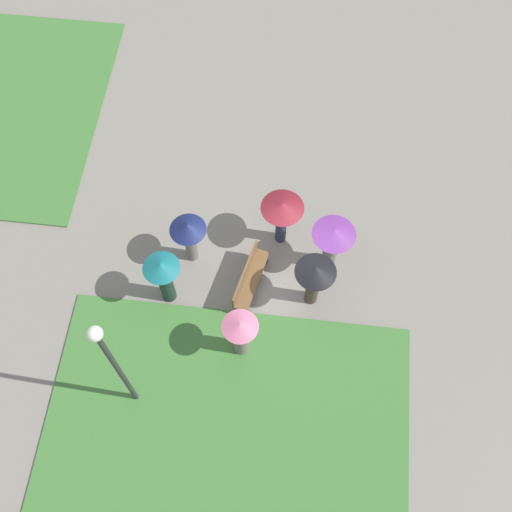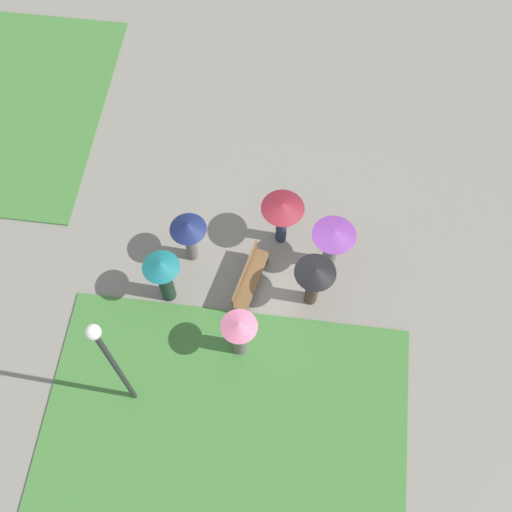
{
  "view_description": "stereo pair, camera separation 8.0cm",
  "coord_description": "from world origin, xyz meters",
  "px_view_note": "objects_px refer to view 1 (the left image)",
  "views": [
    {
      "loc": [
        -7.65,
        -0.14,
        16.0
      ],
      "look_at": [
        0.07,
        0.74,
        0.67
      ],
      "focal_mm": 45.0,
      "sensor_mm": 36.0,
      "label": 1
    },
    {
      "loc": [
        -7.64,
        -0.22,
        16.0
      ],
      "look_at": [
        0.07,
        0.74,
        0.67
      ],
      "focal_mm": 45.0,
      "sensor_mm": 36.0,
      "label": 2
    }
  ],
  "objects_px": {
    "crowd_person_purple": "(333,240)",
    "crowd_person_pink": "(241,334)",
    "crowd_person_maroon": "(282,212)",
    "crowd_person_navy": "(189,233)",
    "lamp_post": "(112,360)",
    "crowd_person_black": "(315,277)",
    "park_bench": "(249,278)",
    "crowd_person_teal": "(164,276)"
  },
  "relations": [
    {
      "from": "lamp_post",
      "to": "crowd_person_pink",
      "type": "bearing_deg",
      "value": -57.31
    },
    {
      "from": "crowd_person_pink",
      "to": "crowd_person_purple",
      "type": "bearing_deg",
      "value": 119.54
    },
    {
      "from": "crowd_person_pink",
      "to": "crowd_person_maroon",
      "type": "height_order",
      "value": "crowd_person_maroon"
    },
    {
      "from": "park_bench",
      "to": "crowd_person_teal",
      "type": "distance_m",
      "value": 2.31
    },
    {
      "from": "lamp_post",
      "to": "crowd_person_teal",
      "type": "height_order",
      "value": "lamp_post"
    },
    {
      "from": "crowd_person_purple",
      "to": "crowd_person_teal",
      "type": "xyz_separation_m",
      "value": [
        -1.49,
        4.2,
        -0.09
      ]
    },
    {
      "from": "park_bench",
      "to": "crowd_person_navy",
      "type": "bearing_deg",
      "value": 79.44
    },
    {
      "from": "lamp_post",
      "to": "crowd_person_teal",
      "type": "bearing_deg",
      "value": -6.77
    },
    {
      "from": "lamp_post",
      "to": "crowd_person_purple",
      "type": "relative_size",
      "value": 2.59
    },
    {
      "from": "crowd_person_pink",
      "to": "crowd_person_navy",
      "type": "distance_m",
      "value": 3.05
    },
    {
      "from": "lamp_post",
      "to": "crowd_person_pink",
      "type": "relative_size",
      "value": 2.66
    },
    {
      "from": "crowd_person_purple",
      "to": "crowd_person_teal",
      "type": "bearing_deg",
      "value": 139.63
    },
    {
      "from": "crowd_person_maroon",
      "to": "lamp_post",
      "type": "bearing_deg",
      "value": -67.33
    },
    {
      "from": "park_bench",
      "to": "crowd_person_purple",
      "type": "bearing_deg",
      "value": -53.37
    },
    {
      "from": "crowd_person_black",
      "to": "crowd_person_teal",
      "type": "xyz_separation_m",
      "value": [
        -0.35,
        3.81,
        -0.11
      ]
    },
    {
      "from": "crowd_person_black",
      "to": "lamp_post",
      "type": "bearing_deg",
      "value": 109.34
    },
    {
      "from": "lamp_post",
      "to": "crowd_person_maroon",
      "type": "bearing_deg",
      "value": -32.4
    },
    {
      "from": "crowd_person_purple",
      "to": "crowd_person_navy",
      "type": "distance_m",
      "value": 3.76
    },
    {
      "from": "park_bench",
      "to": "crowd_person_pink",
      "type": "height_order",
      "value": "crowd_person_pink"
    },
    {
      "from": "crowd_person_navy",
      "to": "crowd_person_maroon",
      "type": "xyz_separation_m",
      "value": [
        0.85,
        -2.37,
        0.11
      ]
    },
    {
      "from": "crowd_person_maroon",
      "to": "crowd_person_navy",
      "type": "bearing_deg",
      "value": -105.21
    },
    {
      "from": "crowd_person_pink",
      "to": "crowd_person_teal",
      "type": "xyz_separation_m",
      "value": [
        1.27,
        2.12,
        0.12
      ]
    },
    {
      "from": "park_bench",
      "to": "lamp_post",
      "type": "xyz_separation_m",
      "value": [
        -3.41,
        2.44,
        2.6
      ]
    },
    {
      "from": "park_bench",
      "to": "lamp_post",
      "type": "distance_m",
      "value": 4.93
    },
    {
      "from": "crowd_person_purple",
      "to": "crowd_person_pink",
      "type": "xyz_separation_m",
      "value": [
        -2.76,
        2.08,
        -0.2
      ]
    },
    {
      "from": "crowd_person_navy",
      "to": "crowd_person_purple",
      "type": "bearing_deg",
      "value": 52.38
    },
    {
      "from": "crowd_person_teal",
      "to": "park_bench",
      "type": "bearing_deg",
      "value": 153.92
    },
    {
      "from": "crowd_person_black",
      "to": "crowd_person_maroon",
      "type": "distance_m",
      "value": 2.02
    },
    {
      "from": "crowd_person_black",
      "to": "crowd_person_pink",
      "type": "bearing_deg",
      "value": 115.65
    },
    {
      "from": "crowd_person_pink",
      "to": "crowd_person_maroon",
      "type": "xyz_separation_m",
      "value": [
        3.39,
        -0.69,
        0.31
      ]
    },
    {
      "from": "crowd_person_pink",
      "to": "crowd_person_teal",
      "type": "relative_size",
      "value": 0.94
    },
    {
      "from": "lamp_post",
      "to": "crowd_person_navy",
      "type": "bearing_deg",
      "value": -10.75
    },
    {
      "from": "lamp_post",
      "to": "crowd_person_navy",
      "type": "height_order",
      "value": "lamp_post"
    },
    {
      "from": "crowd_person_black",
      "to": "crowd_person_maroon",
      "type": "xyz_separation_m",
      "value": [
        1.76,
        1.0,
        0.08
      ]
    },
    {
      "from": "crowd_person_navy",
      "to": "crowd_person_teal",
      "type": "height_order",
      "value": "crowd_person_teal"
    },
    {
      "from": "crowd_person_teal",
      "to": "crowd_person_maroon",
      "type": "height_order",
      "value": "crowd_person_teal"
    },
    {
      "from": "lamp_post",
      "to": "crowd_person_black",
      "type": "relative_size",
      "value": 2.56
    },
    {
      "from": "crowd_person_maroon",
      "to": "crowd_person_pink",
      "type": "bearing_deg",
      "value": -46.41
    },
    {
      "from": "lamp_post",
      "to": "crowd_person_black",
      "type": "height_order",
      "value": "lamp_post"
    },
    {
      "from": "crowd_person_purple",
      "to": "crowd_person_pink",
      "type": "relative_size",
      "value": 1.03
    },
    {
      "from": "crowd_person_black",
      "to": "crowd_person_navy",
      "type": "height_order",
      "value": "crowd_person_black"
    },
    {
      "from": "park_bench",
      "to": "crowd_person_pink",
      "type": "bearing_deg",
      "value": -166.73
    }
  ]
}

